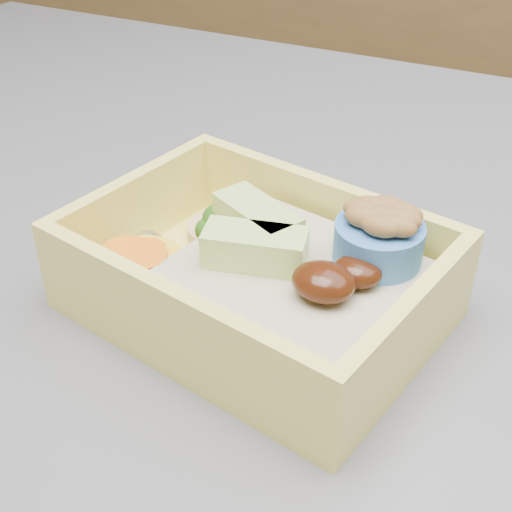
% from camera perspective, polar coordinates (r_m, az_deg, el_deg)
% --- Properties ---
extents(bento_box, '(0.21, 0.17, 0.07)m').
position_cam_1_polar(bento_box, '(0.37, 0.95, -1.66)').
color(bento_box, '#FEED69').
rests_on(bento_box, island).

